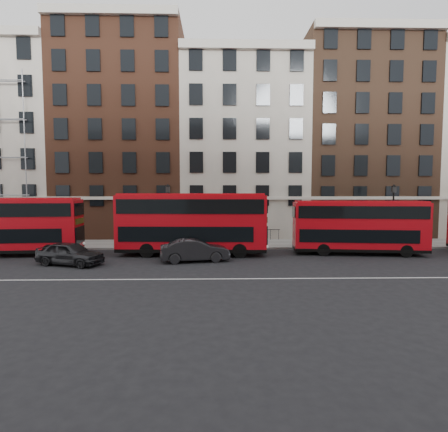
{
  "coord_description": "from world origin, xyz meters",
  "views": [
    {
      "loc": [
        -2.94,
        -20.97,
        4.82
      ],
      "look_at": [
        -2.32,
        5.0,
        3.0
      ],
      "focal_mm": 28.0,
      "sensor_mm": 36.0,
      "label": 1
    }
  ],
  "objects_px": {
    "bus_a": "(7,225)",
    "car_front": "(195,250)",
    "car_rear": "(70,253)",
    "bus_c": "(358,226)",
    "bus_b": "(191,222)"
  },
  "relations": [
    {
      "from": "bus_a",
      "to": "car_front",
      "type": "xyz_separation_m",
      "value": [
        14.18,
        -2.49,
        -1.56
      ]
    },
    {
      "from": "car_rear",
      "to": "car_front",
      "type": "bearing_deg",
      "value": -65.42
    },
    {
      "from": "bus_a",
      "to": "bus_c",
      "type": "height_order",
      "value": "bus_a"
    },
    {
      "from": "car_rear",
      "to": "car_front",
      "type": "height_order",
      "value": "car_front"
    },
    {
      "from": "bus_c",
      "to": "bus_b",
      "type": "bearing_deg",
      "value": -173.4
    },
    {
      "from": "bus_c",
      "to": "car_rear",
      "type": "bearing_deg",
      "value": -163.79
    },
    {
      "from": "bus_b",
      "to": "car_front",
      "type": "distance_m",
      "value": 3.06
    },
    {
      "from": "bus_a",
      "to": "bus_b",
      "type": "height_order",
      "value": "bus_b"
    },
    {
      "from": "bus_a",
      "to": "car_rear",
      "type": "relative_size",
      "value": 2.35
    },
    {
      "from": "bus_a",
      "to": "car_front",
      "type": "bearing_deg",
      "value": -14.86
    },
    {
      "from": "bus_c",
      "to": "car_front",
      "type": "height_order",
      "value": "bus_c"
    },
    {
      "from": "car_rear",
      "to": "car_front",
      "type": "distance_m",
      "value": 8.2
    },
    {
      "from": "bus_a",
      "to": "car_front",
      "type": "relative_size",
      "value": 2.24
    },
    {
      "from": "bus_a",
      "to": "bus_b",
      "type": "xyz_separation_m",
      "value": [
        13.78,
        0.0,
        0.17
      ]
    },
    {
      "from": "bus_b",
      "to": "car_front",
      "type": "xyz_separation_m",
      "value": [
        0.4,
        -2.49,
        -1.74
      ]
    }
  ]
}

